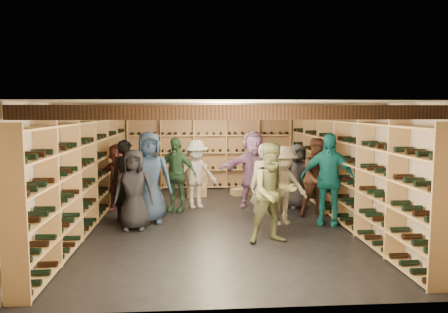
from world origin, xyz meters
name	(u,v)px	position (x,y,z in m)	size (l,w,h in m)	color
ground	(218,221)	(0.00, 0.00, 0.00)	(8.00, 8.00, 0.00)	black
walls	(218,163)	(0.00, 0.00, 1.20)	(5.52, 8.02, 2.40)	tan
ceiling	(217,104)	(0.00, 0.00, 2.40)	(5.50, 8.00, 0.01)	beige
ceiling_joists	(217,111)	(0.00, 0.00, 2.26)	(5.40, 7.12, 0.18)	black
wine_rack_left	(89,171)	(-2.57, 0.00, 1.08)	(0.32, 7.50, 2.15)	tan
wine_rack_right	(341,168)	(2.57, 0.00, 1.08)	(0.32, 7.50, 2.15)	tan
wine_rack_back	(210,152)	(0.00, 3.83, 1.07)	(4.70, 0.30, 2.15)	tan
crate_stack_left	(197,181)	(-0.41, 2.61, 0.42)	(0.54, 0.39, 0.85)	tan
crate_stack_right	(267,199)	(1.25, 1.32, 0.17)	(0.58, 0.47, 0.34)	tan
crate_loose	(241,192)	(0.79, 2.74, 0.09)	(0.50, 0.33, 0.17)	tan
person_0	(134,190)	(-1.63, -0.51, 0.77)	(0.76, 0.49, 1.55)	black
person_1	(126,180)	(-1.88, 0.23, 0.84)	(0.61, 0.40, 1.67)	black
person_2	(273,193)	(0.87, -1.51, 0.87)	(0.84, 0.66, 1.73)	#62663D
person_3	(283,185)	(1.29, -0.34, 0.79)	(1.02, 0.58, 1.57)	beige
person_4	(328,179)	(2.18, -0.39, 0.92)	(1.07, 0.45, 1.83)	#177B7E
person_5	(119,177)	(-2.18, 1.08, 0.77)	(1.44, 0.46, 1.55)	brown
person_6	(149,177)	(-1.39, -0.02, 0.93)	(0.91, 0.59, 1.86)	#22334D
person_7	(266,187)	(0.88, -0.70, 0.83)	(0.60, 0.40, 1.66)	gray
person_8	(318,177)	(2.18, 0.26, 0.85)	(0.82, 0.64, 1.69)	#4F2E1F
person_9	(196,174)	(-0.43, 1.30, 0.79)	(1.02, 0.59, 1.59)	#A8A49A
person_10	(176,174)	(-0.89, 0.96, 0.84)	(0.98, 0.41, 1.68)	#274A2D
person_11	(253,169)	(0.91, 1.30, 0.90)	(1.67, 0.53, 1.80)	#8F6292
person_12	(298,176)	(1.93, 1.08, 0.75)	(0.74, 0.48, 1.51)	#333238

